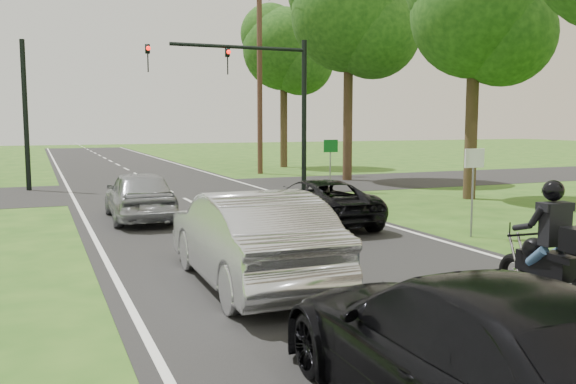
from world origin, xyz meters
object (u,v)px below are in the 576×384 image
(utility_pole_far, at_px, (260,78))
(sign_green, at_px, (331,154))
(silver_suv, at_px, (140,195))
(motorcycle_rider, at_px, (555,260))
(traffic_signal, at_px, (261,86))
(silver_sedan, at_px, (249,238))
(sign_white, at_px, (474,171))
(dark_suv, at_px, (317,202))
(dark_car_behind, at_px, (472,353))

(utility_pole_far, bearing_deg, sign_green, -96.73)
(sign_green, bearing_deg, silver_suv, -161.56)
(motorcycle_rider, bearing_deg, traffic_signal, 88.88)
(silver_suv, height_order, sign_green, sign_green)
(silver_sedan, relative_size, utility_pole_far, 0.49)
(silver_suv, relative_size, sign_white, 1.96)
(sign_white, bearing_deg, utility_pole_far, 85.49)
(utility_pole_far, height_order, sign_white, utility_pole_far)
(silver_sedan, relative_size, sign_green, 2.30)
(dark_suv, relative_size, sign_green, 2.08)
(silver_suv, bearing_deg, motorcycle_rider, 113.09)
(silver_suv, height_order, utility_pole_far, utility_pole_far)
(silver_sedan, xyz_separation_m, silver_suv, (-0.62, 7.67, -0.10))
(traffic_signal, relative_size, utility_pole_far, 0.64)
(motorcycle_rider, bearing_deg, sign_green, 81.14)
(motorcycle_rider, relative_size, dark_car_behind, 0.45)
(utility_pole_far, bearing_deg, motorcycle_rider, -99.90)
(utility_pole_far, distance_m, sign_white, 19.39)
(sign_white, xyz_separation_m, sign_green, (0.20, 8.00, 0.00))
(utility_pole_far, xyz_separation_m, sign_green, (-1.30, -11.02, -3.49))
(traffic_signal, bearing_deg, sign_green, -62.62)
(silver_suv, height_order, dark_car_behind, dark_car_behind)
(traffic_signal, xyz_separation_m, sign_green, (1.56, -3.02, -2.54))
(motorcycle_rider, distance_m, utility_pole_far, 24.87)
(dark_car_behind, distance_m, sign_green, 16.77)
(sign_white, distance_m, sign_green, 8.00)
(silver_sedan, height_order, sign_white, sign_white)
(traffic_signal, distance_m, utility_pole_far, 8.55)
(traffic_signal, distance_m, sign_white, 11.39)
(dark_suv, bearing_deg, motorcycle_rider, 90.10)
(traffic_signal, bearing_deg, motorcycle_rider, -94.78)
(dark_suv, height_order, silver_sedan, silver_sedan)
(motorcycle_rider, xyz_separation_m, sign_white, (2.71, 5.11, 0.83))
(motorcycle_rider, height_order, sign_green, sign_green)
(traffic_signal, relative_size, sign_green, 3.00)
(silver_suv, bearing_deg, traffic_signal, -134.53)
(silver_sedan, relative_size, dark_car_behind, 0.97)
(dark_suv, height_order, sign_white, sign_white)
(motorcycle_rider, height_order, utility_pole_far, utility_pole_far)
(dark_car_behind, bearing_deg, motorcycle_rider, -142.45)
(sign_white, bearing_deg, sign_green, 88.57)
(traffic_signal, bearing_deg, sign_white, -82.95)
(silver_suv, bearing_deg, utility_pole_far, -120.77)
(motorcycle_rider, bearing_deg, silver_sedan, 143.53)
(dark_suv, distance_m, sign_green, 5.85)
(utility_pole_far, relative_size, sign_white, 4.71)
(utility_pole_far, bearing_deg, dark_suv, -104.68)
(dark_suv, relative_size, traffic_signal, 0.69)
(motorcycle_rider, height_order, traffic_signal, traffic_signal)
(dark_suv, bearing_deg, dark_car_behind, 72.00)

